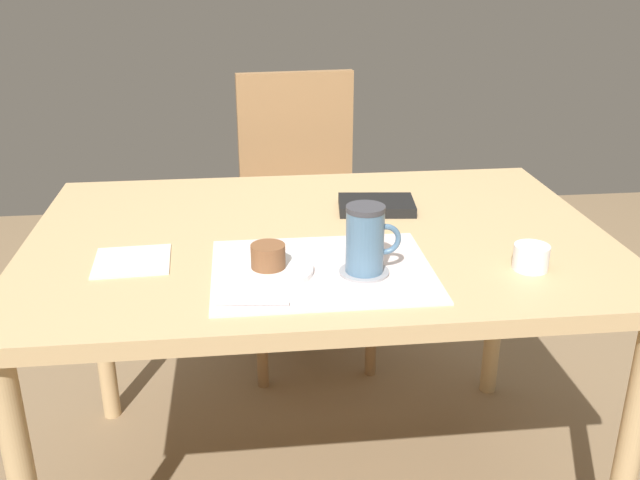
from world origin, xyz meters
TOP-DOWN VIEW (x-y plane):
  - dining_table at (0.00, 0.00)m, footprint 1.28×0.87m
  - wooden_chair at (0.03, 0.76)m, footprint 0.45×0.45m
  - placemat at (-0.02, -0.20)m, footprint 0.43×0.34m
  - pastry_plate at (-0.12, -0.21)m, footprint 0.17×0.17m
  - pastry at (-0.12, -0.21)m, footprint 0.07×0.07m
  - coffee_coaster at (0.06, -0.23)m, footprint 0.10×0.10m
  - coffee_mug at (0.07, -0.23)m, footprint 0.11×0.07m
  - teaspoon at (-0.16, -0.34)m, footprint 0.13×0.03m
  - paper_napkin at (-0.39, -0.12)m, footprint 0.16×0.16m
  - sugar_bowl at (0.39, -0.24)m, footprint 0.07×0.07m
  - small_book at (0.15, 0.13)m, footprint 0.19×0.14m

SIDE VIEW (x-z plane):
  - wooden_chair at x=0.03m, z-range 0.04..0.97m
  - dining_table at x=0.00m, z-range 0.29..1.00m
  - placemat at x=-0.02m, z-range 0.71..0.72m
  - paper_napkin at x=-0.39m, z-range 0.71..0.72m
  - coffee_coaster at x=0.06m, z-range 0.72..0.72m
  - teaspoon at x=-0.16m, z-range 0.72..0.73m
  - pastry_plate at x=-0.12m, z-range 0.72..0.73m
  - small_book at x=0.15m, z-range 0.71..0.74m
  - sugar_bowl at x=0.39m, z-range 0.71..0.76m
  - pastry at x=-0.12m, z-range 0.73..0.78m
  - coffee_mug at x=0.07m, z-range 0.72..0.86m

